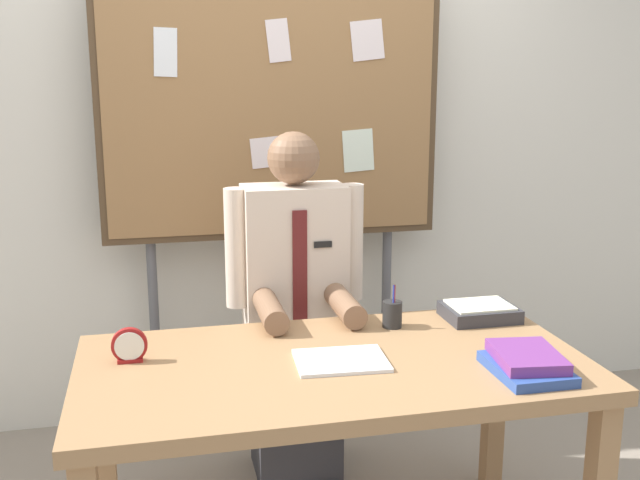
# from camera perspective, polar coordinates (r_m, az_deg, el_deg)

# --- Properties ---
(back_wall) EXTENTS (6.40, 0.08, 2.70)m
(back_wall) POSITION_cam_1_polar(r_m,az_deg,el_deg) (3.56, -4.14, 7.90)
(back_wall) COLOR silver
(back_wall) RESTS_ON ground_plane
(desk) EXTENTS (1.61, 0.84, 0.75)m
(desk) POSITION_cam_1_polar(r_m,az_deg,el_deg) (2.45, 1.04, -11.08)
(desk) COLOR #9E754C
(desk) RESTS_ON ground_plane
(person) EXTENTS (0.55, 0.56, 1.43)m
(person) POSITION_cam_1_polar(r_m,az_deg,el_deg) (3.03, -1.90, -6.25)
(person) COLOR #2D2D33
(person) RESTS_ON ground_plane
(bulletin_board) EXTENTS (1.52, 0.09, 2.12)m
(bulletin_board) POSITION_cam_1_polar(r_m,az_deg,el_deg) (3.35, -3.63, 9.98)
(bulletin_board) COLOR #4C3823
(bulletin_board) RESTS_ON ground_plane
(book_stack) EXTENTS (0.22, 0.29, 0.07)m
(book_stack) POSITION_cam_1_polar(r_m,az_deg,el_deg) (2.39, 15.45, -9.00)
(book_stack) COLOR #2D4C99
(book_stack) RESTS_ON desk
(open_notebook) EXTENTS (0.30, 0.24, 0.01)m
(open_notebook) POSITION_cam_1_polar(r_m,az_deg,el_deg) (2.40, 1.61, -9.16)
(open_notebook) COLOR white
(open_notebook) RESTS_ON desk
(desk_clock) EXTENTS (0.11, 0.04, 0.11)m
(desk_clock) POSITION_cam_1_polar(r_m,az_deg,el_deg) (2.46, -14.29, -7.87)
(desk_clock) COLOR maroon
(desk_clock) RESTS_ON desk
(pen_holder) EXTENTS (0.07, 0.07, 0.16)m
(pen_holder) POSITION_cam_1_polar(r_m,az_deg,el_deg) (2.71, 5.52, -5.62)
(pen_holder) COLOR #262626
(pen_holder) RESTS_ON desk
(paper_tray) EXTENTS (0.26, 0.20, 0.06)m
(paper_tray) POSITION_cam_1_polar(r_m,az_deg,el_deg) (2.85, 12.04, -5.35)
(paper_tray) COLOR #333338
(paper_tray) RESTS_ON desk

